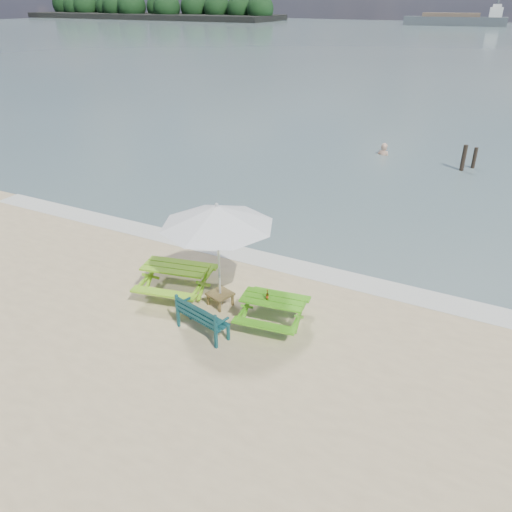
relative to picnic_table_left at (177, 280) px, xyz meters
The scene contains 11 objects.
sea 83.08m from the picnic_table_left, 89.15° to the left, with size 300.00×300.00×0.00m, color slate.
foam_strip 2.96m from the picnic_table_left, 65.21° to the left, with size 22.00×0.90×0.01m, color silver.
island_headland 175.79m from the picnic_table_left, 128.23° to the left, with size 90.00×22.00×7.60m.
picnic_table_left is the anchor object (origin of this frame).
picnic_table_right 2.77m from the picnic_table_left, ahead, with size 1.66×1.80×0.69m.
park_bench 1.91m from the picnic_table_left, 37.08° to the right, with size 1.39×0.75×0.82m.
side_table 1.29m from the picnic_table_left, ahead, with size 0.67×0.67×0.35m.
patio_umbrella 2.40m from the picnic_table_left, ahead, with size 3.36×3.36×2.65m.
beer_bottle 2.71m from the picnic_table_left, ahead, with size 0.06×0.06×0.25m.
swimmer 15.11m from the picnic_table_left, 84.40° to the left, with size 0.74×0.55×1.83m.
mooring_pilings 15.36m from the picnic_table_left, 69.74° to the left, with size 0.57×0.77×1.34m.
Camera 1 is at (5.63, -6.92, 6.84)m, focal length 35.00 mm.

